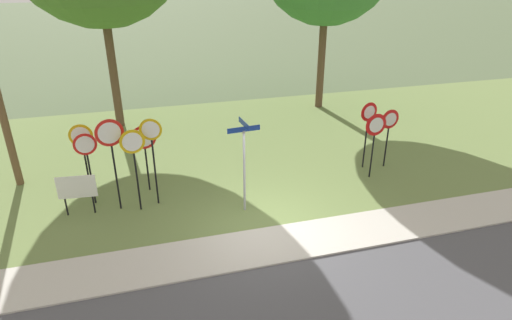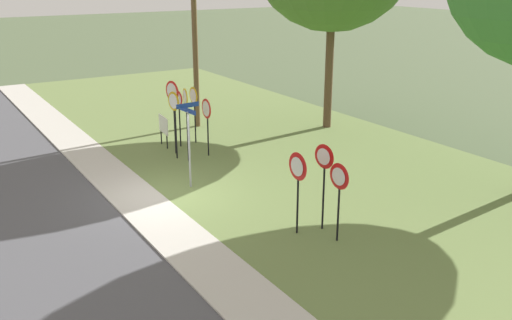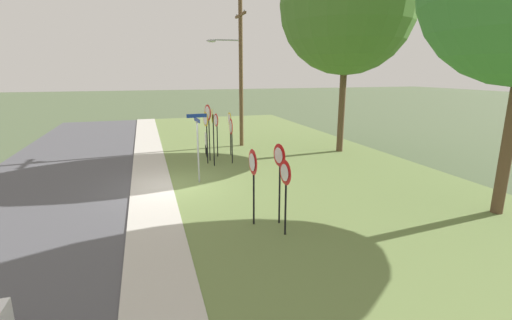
% 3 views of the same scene
% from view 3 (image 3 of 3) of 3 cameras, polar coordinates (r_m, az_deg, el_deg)
% --- Properties ---
extents(ground_plane, '(160.00, 160.00, 0.00)m').
position_cam_3_polar(ground_plane, '(14.84, -13.09, -4.21)').
color(ground_plane, '#4C5B3D').
extents(road_asphalt, '(44.00, 6.40, 0.01)m').
position_cam_3_polar(road_asphalt, '(15.33, -31.32, -5.33)').
color(road_asphalt, '#4C4C51').
rests_on(road_asphalt, ground_plane).
extents(sidewalk_strip, '(44.00, 1.60, 0.06)m').
position_cam_3_polar(sidewalk_strip, '(14.81, -16.18, -4.33)').
color(sidewalk_strip, '#BCB7AD').
rests_on(sidewalk_strip, ground_plane).
extents(grass_median, '(44.00, 12.00, 0.04)m').
position_cam_3_polar(grass_median, '(16.32, 8.39, -2.27)').
color(grass_median, olive).
rests_on(grass_median, ground_plane).
extents(stop_sign_near_left, '(0.64, 0.15, 2.78)m').
position_cam_3_polar(stop_sign_near_left, '(17.28, -6.88, 5.49)').
color(stop_sign_near_left, black).
rests_on(stop_sign_near_left, grass_median).
extents(stop_sign_near_right, '(0.79, 0.18, 2.87)m').
position_cam_3_polar(stop_sign_near_right, '(18.35, -7.59, 6.36)').
color(stop_sign_near_right, black).
rests_on(stop_sign_near_right, grass_median).
extents(stop_sign_far_left, '(0.67, 0.12, 2.32)m').
position_cam_3_polar(stop_sign_far_left, '(19.25, -6.29, 5.40)').
color(stop_sign_far_left, black).
rests_on(stop_sign_far_left, grass_median).
extents(stop_sign_far_center, '(0.71, 0.09, 2.34)m').
position_cam_3_polar(stop_sign_far_center, '(19.58, -4.18, 5.68)').
color(stop_sign_far_center, black).
rests_on(stop_sign_far_center, grass_median).
extents(stop_sign_far_right, '(0.76, 0.10, 2.24)m').
position_cam_3_polar(stop_sign_far_right, '(17.73, -3.95, 4.59)').
color(stop_sign_far_right, black).
rests_on(stop_sign_far_right, grass_median).
extents(stop_sign_center_tall, '(0.71, 0.13, 2.58)m').
position_cam_3_polar(stop_sign_center_tall, '(17.78, -7.92, 5.32)').
color(stop_sign_center_tall, black).
rests_on(stop_sign_center_tall, grass_median).
extents(yield_sign_near_left, '(0.70, 0.11, 2.17)m').
position_cam_3_polar(yield_sign_near_left, '(9.80, 4.61, -3.21)').
color(yield_sign_near_left, black).
rests_on(yield_sign_near_left, grass_median).
extents(yield_sign_near_right, '(0.67, 0.14, 2.45)m').
position_cam_3_polar(yield_sign_near_right, '(10.50, 3.67, -0.81)').
color(yield_sign_near_right, black).
rests_on(yield_sign_near_right, grass_median).
extents(yield_sign_far_left, '(0.77, 0.10, 2.31)m').
position_cam_3_polar(yield_sign_far_left, '(10.42, -0.55, -1.46)').
color(yield_sign_far_left, black).
rests_on(yield_sign_far_left, grass_median).
extents(street_name_post, '(0.96, 0.81, 2.84)m').
position_cam_3_polar(street_name_post, '(14.74, -9.21, 2.83)').
color(street_name_post, '#9EA0A8').
rests_on(street_name_post, grass_median).
extents(utility_pole, '(2.10, 2.13, 8.65)m').
position_cam_3_polar(utility_pole, '(21.93, -2.76, 14.36)').
color(utility_pole, brown).
rests_on(utility_pole, grass_median).
extents(notice_board, '(1.10, 0.13, 1.25)m').
position_cam_3_polar(notice_board, '(19.66, -7.96, 3.06)').
color(notice_board, black).
rests_on(notice_board, grass_median).
extents(oak_tree_left, '(7.17, 7.17, 11.43)m').
position_cam_3_polar(oak_tree_left, '(21.15, 14.30, 22.61)').
color(oak_tree_left, brown).
rests_on(oak_tree_left, grass_median).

